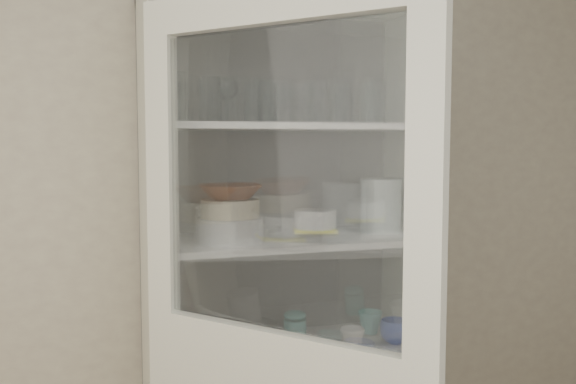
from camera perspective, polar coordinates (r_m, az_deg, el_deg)
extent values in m
cube|color=#B0A695|center=(2.45, -6.09, -2.49)|extent=(3.60, 0.02, 2.60)
cube|color=silver|center=(2.24, -12.08, -9.80)|extent=(0.03, 0.45, 2.10)
cube|color=silver|center=(2.52, 10.64, -8.11)|extent=(0.03, 0.45, 2.10)
cube|color=slate|center=(2.53, -1.49, -8.00)|extent=(1.00, 0.03, 2.10)
cube|color=silver|center=(2.32, 0.00, 16.64)|extent=(1.00, 0.45, 0.03)
cube|color=white|center=(2.38, 0.12, -13.85)|extent=(0.94, 0.42, 0.02)
cube|color=white|center=(2.28, 0.12, -4.28)|extent=(0.94, 0.42, 0.02)
cube|color=white|center=(2.25, 0.12, 5.82)|extent=(0.94, 0.42, 0.02)
cube|color=silver|center=(1.69, -1.01, 16.46)|extent=(0.60, 0.73, 0.10)
cube|color=silver|center=(1.91, -11.10, 1.44)|extent=(0.09, 0.10, 0.80)
cube|color=silver|center=(1.47, 12.22, 0.46)|extent=(0.09, 0.10, 0.80)
cube|color=silver|center=(1.66, -0.99, 1.03)|extent=(0.46, 0.57, 0.78)
cylinder|color=silver|center=(2.06, -9.95, 8.32)|extent=(0.09, 0.09, 0.15)
cylinder|color=silver|center=(2.10, -3.02, 8.06)|extent=(0.08, 0.08, 0.14)
cylinder|color=silver|center=(2.17, 1.51, 7.90)|extent=(0.08, 0.08, 0.13)
cylinder|color=silver|center=(2.10, -1.83, 8.01)|extent=(0.08, 0.08, 0.13)
cylinder|color=silver|center=(2.22, 7.69, 8.04)|extent=(0.08, 0.08, 0.15)
cylinder|color=silver|center=(2.18, 4.88, 7.84)|extent=(0.09, 0.09, 0.13)
cylinder|color=silver|center=(2.22, 7.24, 7.80)|extent=(0.09, 0.09, 0.13)
cylinder|color=silver|center=(2.16, -10.35, 7.79)|extent=(0.08, 0.08, 0.13)
cylinder|color=silver|center=(2.19, -6.92, 8.11)|extent=(0.10, 0.10, 0.15)
cylinder|color=silver|center=(2.24, -0.25, 7.97)|extent=(0.09, 0.09, 0.15)
cylinder|color=silver|center=(2.33, 2.79, 7.97)|extent=(0.08, 0.08, 0.16)
cylinder|color=silver|center=(2.17, -5.14, -3.36)|extent=(0.23, 0.23, 0.08)
cylinder|color=silver|center=(2.36, -5.60, -2.53)|extent=(0.22, 0.22, 0.10)
cylinder|color=beige|center=(2.16, -5.16, -1.45)|extent=(0.20, 0.20, 0.06)
imported|color=brown|center=(2.15, -5.17, 0.02)|extent=(0.21, 0.21, 0.05)
cylinder|color=silver|center=(2.30, 2.42, -3.70)|extent=(0.35, 0.35, 0.02)
cube|color=yellow|center=(2.29, 2.42, -3.34)|extent=(0.19, 0.19, 0.01)
cylinder|color=silver|center=(2.29, 2.42, -2.39)|extent=(0.18, 0.18, 0.07)
cylinder|color=silver|center=(2.41, 8.25, -1.19)|extent=(0.15, 0.15, 0.20)
imported|color=#173497|center=(2.43, 9.48, -12.12)|extent=(0.12, 0.12, 0.09)
imported|color=teal|center=(2.54, 7.32, -11.39)|extent=(0.11, 0.11, 0.09)
imported|color=silver|center=(2.33, 5.70, -12.93)|extent=(0.12, 0.12, 0.08)
cylinder|color=teal|center=(2.42, 0.62, -12.22)|extent=(0.08, 0.08, 0.08)
ellipsoid|color=teal|center=(2.40, 0.62, -11.08)|extent=(0.08, 0.08, 0.02)
cylinder|color=silver|center=(2.25, -8.45, -14.13)|extent=(0.10, 0.10, 0.04)
cylinder|color=silver|center=(2.29, -10.17, -12.47)|extent=(0.16, 0.16, 0.14)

